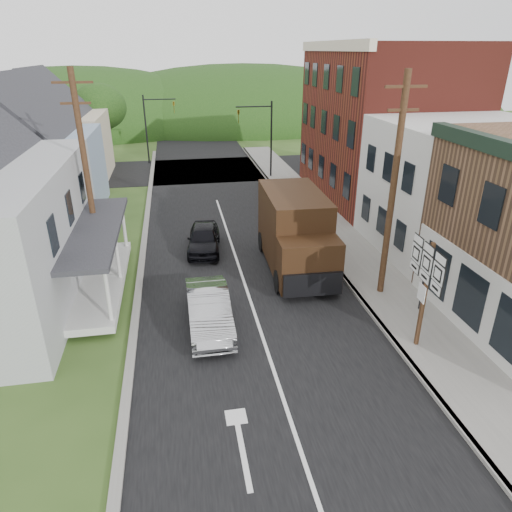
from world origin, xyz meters
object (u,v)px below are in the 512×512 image
silver_sedan (209,310)px  dark_sedan (204,239)px  route_sign_cluster (425,281)px  delivery_van (296,233)px  warning_sign (424,274)px

silver_sedan → dark_sedan: silver_sedan is taller
route_sign_cluster → dark_sedan: bearing=127.8°
delivery_van → warning_sign: bearing=-49.1°
dark_sedan → warning_sign: 11.08m
dark_sedan → warning_sign: (7.96, -7.63, 1.01)m
dark_sedan → route_sign_cluster: route_sign_cluster is taller
dark_sedan → route_sign_cluster: 12.03m
silver_sedan → warning_sign: 8.37m
delivery_van → silver_sedan: bearing=-133.6°
delivery_van → warning_sign: delivery_van is taller
route_sign_cluster → warning_sign: route_sign_cluster is taller
delivery_van → route_sign_cluster: route_sign_cluster is taller
warning_sign → dark_sedan: bearing=147.8°
delivery_van → route_sign_cluster: bearing=-68.0°
silver_sedan → delivery_van: size_ratio=0.68×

